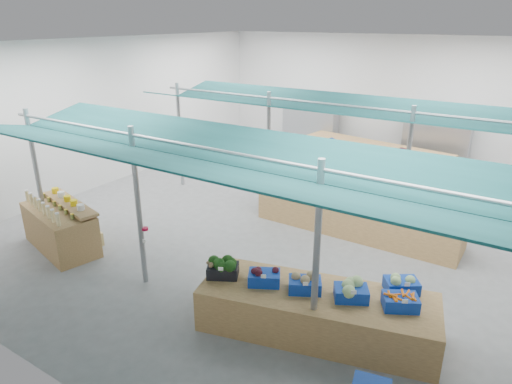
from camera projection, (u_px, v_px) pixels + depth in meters
floor at (292, 220)px, 11.33m from camera, size 13.00×13.00×0.00m
hall at (322, 104)px, 11.52m from camera, size 13.00×13.00×13.00m
pole_grid at (286, 175)px, 8.93m from camera, size 10.00×4.60×3.00m
awnings at (287, 126)px, 8.59m from camera, size 9.50×7.08×0.30m
back_shelving_left at (310, 124)px, 16.96m from camera, size 2.00×0.50×2.00m
back_shelving_right at (436, 140)px, 14.69m from camera, size 2.00×0.50×2.00m
bottle_shelf at (62, 227)px, 9.80m from camera, size 2.17×1.59×1.17m
veg_counter at (316, 312)px, 7.18m from camera, size 3.85×2.08×0.71m
fruit_counter at (357, 212)px, 10.52m from camera, size 4.69×1.16×1.00m
far_counter at (375, 157)px, 14.85m from camera, size 4.95×1.69×0.88m
vendor_left at (329, 172)px, 11.83m from camera, size 0.69×0.45×1.87m
vendor_right at (399, 185)px, 10.93m from camera, size 0.92×0.72×1.87m
crate_broccoli at (223, 267)px, 7.46m from camera, size 0.61×0.54×0.35m
crate_beets at (264, 276)px, 7.26m from camera, size 0.61×0.54×0.29m
crate_celeriac at (305, 283)px, 7.06m from camera, size 0.61×0.54×0.31m
crate_cabbage at (351, 290)px, 6.84m from camera, size 0.61×0.54×0.35m
crate_carrots at (400, 301)px, 6.65m from camera, size 0.61×0.54×0.29m
sparrow at (210, 265)px, 7.37m from camera, size 0.12×0.09×0.11m
pole_ribbon at (145, 230)px, 8.30m from camera, size 0.12×0.12×0.28m
apple_heap_yellow at (312, 177)px, 10.76m from camera, size 1.91×0.74×0.27m
apple_heap_red at (399, 195)px, 9.71m from camera, size 1.51×0.73×0.27m
pineapple at (458, 205)px, 9.11m from camera, size 0.14×0.14×0.39m
crate_extra at (402, 283)px, 7.04m from camera, size 0.61×0.57×0.32m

